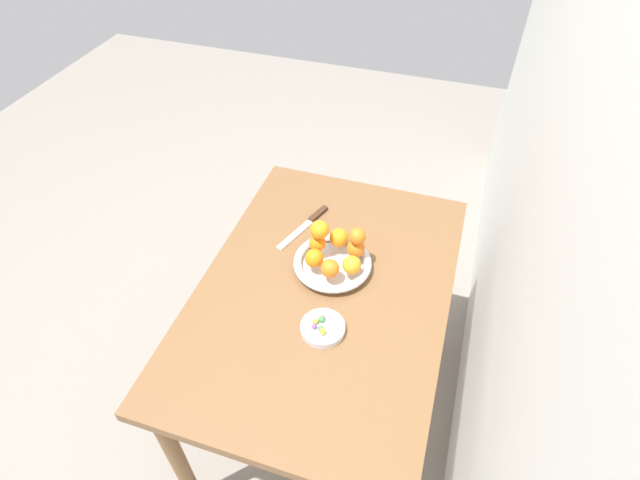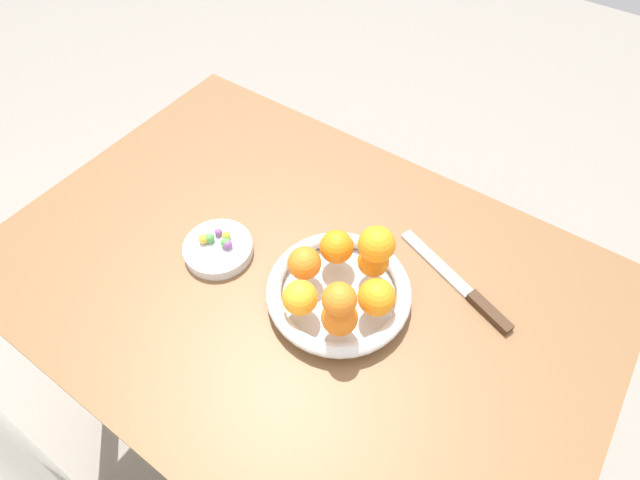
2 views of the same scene
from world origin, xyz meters
The scene contains 19 objects.
ground_plane centered at (0.00, 0.00, 0.00)m, with size 6.00×6.00×0.00m, color gray.
dining_table centered at (0.00, 0.00, 0.65)m, with size 1.10×0.76×0.74m.
fruit_bowl centered at (-0.09, 0.00, 0.76)m, with size 0.25×0.25×0.04m.
candy_dish centered at (0.15, 0.04, 0.75)m, with size 0.13×0.13×0.02m, color silver.
orange_0 centered at (-0.03, 0.01, 0.81)m, with size 0.06×0.06×0.06m, color orange.
orange_1 centered at (-0.06, 0.07, 0.81)m, with size 0.06×0.06×0.06m, color orange.
orange_2 centered at (-0.13, 0.06, 0.81)m, with size 0.06×0.06×0.06m, color orange.
orange_3 centered at (-0.16, 0.00, 0.81)m, with size 0.06×0.06×0.06m, color orange.
orange_4 centered at (-0.12, -0.06, 0.81)m, with size 0.05×0.05×0.05m, color orange.
orange_5 centered at (-0.05, -0.05, 0.81)m, with size 0.06×0.06×0.06m, color orange.
orange_6 centered at (-0.12, -0.05, 0.86)m, with size 0.06×0.06×0.06m, color orange.
orange_7 centered at (-0.13, 0.07, 0.86)m, with size 0.05×0.05×0.05m, color orange.
candy_ball_0 centered at (0.17, 0.04, 0.77)m, with size 0.02×0.02×0.02m, color #4C9947.
candy_ball_1 centered at (0.17, 0.05, 0.77)m, with size 0.02×0.02×0.02m, color gold.
candy_ball_2 centered at (0.15, 0.02, 0.77)m, with size 0.02×0.02×0.02m, color gold.
candy_ball_3 centered at (0.13, 0.03, 0.77)m, with size 0.02×0.02×0.02m, color #4C9947.
candy_ball_4 centered at (0.16, 0.02, 0.77)m, with size 0.01×0.01×0.01m, color #8C4C99.
candy_ball_5 centered at (0.13, 0.04, 0.77)m, with size 0.02×0.02×0.02m, color #8C4C99.
knife centered at (-0.26, -0.14, 0.75)m, with size 0.25×0.11×0.01m.
Camera 2 is at (-0.32, 0.39, 1.49)m, focal length 28.00 mm.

